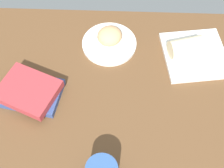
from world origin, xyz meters
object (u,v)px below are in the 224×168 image
breakfast_wrap (186,47)px  round_plate (109,44)px  scone_pastry (110,36)px  square_plate (195,55)px  sauce_cup (210,52)px  book_stack (30,92)px

breakfast_wrap → round_plate: bearing=65.4°
scone_pastry → square_plate: size_ratio=0.42×
round_plate → sauce_cup: size_ratio=3.85×
book_stack → square_plate: bearing=18.5°
sauce_cup → book_stack: (-64.57, -19.75, -0.02)cm
sauce_cup → square_plate: bearing=178.7°
sauce_cup → book_stack: book_stack is taller
round_plate → book_stack: 35.93cm
sauce_cup → breakfast_wrap: 9.67cm
breakfast_wrap → book_stack: (-55.17, -19.96, -2.25)cm
scone_pastry → book_stack: 36.52cm
book_stack → sauce_cup: bearing=17.0°
round_plate → scone_pastry: bearing=81.0°
breakfast_wrap → scone_pastry: bearing=63.8°
scone_pastry → square_plate: 33.35cm
square_plate → book_stack: size_ratio=0.98×
sauce_cup → round_plate: bearing=173.3°
book_stack → scone_pastry: bearing=43.2°
square_plate → scone_pastry: bearing=171.1°
round_plate → square_plate: 33.16cm
sauce_cup → scone_pastry: bearing=172.1°
square_plate → round_plate: bearing=172.5°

